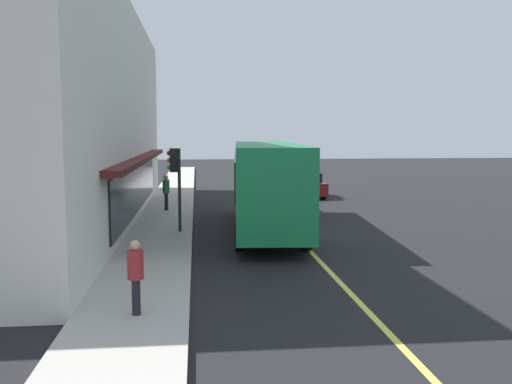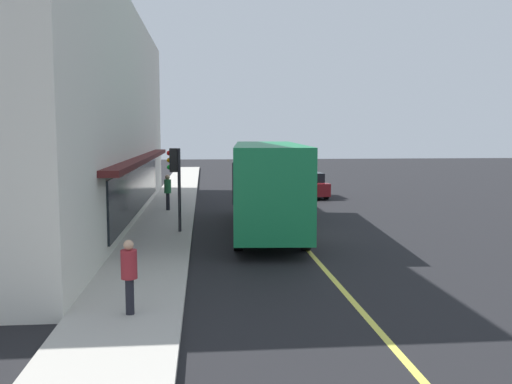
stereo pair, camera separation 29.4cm
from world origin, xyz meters
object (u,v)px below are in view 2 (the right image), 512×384
Objects in this scene: traffic_light at (175,170)px; bus at (268,182)px; car_maroon at (307,185)px; pedestrian_near_storefront at (168,189)px; pedestrian_mid_block at (129,270)px.

bus is at bearing -82.28° from traffic_light.
car_maroon is 2.52× the size of pedestrian_near_storefront.
traffic_light is 14.38m from car_maroon.
pedestrian_near_storefront reaches higher than car_maroon.
pedestrian_near_storefront is at bearing 37.96° from bus.
traffic_light is 0.73× the size of car_maroon.
bus is 11.11m from pedestrian_mid_block.
traffic_light is at bearing -2.78° from pedestrian_mid_block.
bus is 6.48× the size of pedestrian_near_storefront.
bus is 3.69m from traffic_light.
pedestrian_mid_block is 15.79m from pedestrian_near_storefront.
pedestrian_mid_block is (-9.80, 0.48, -1.44)m from traffic_light.
pedestrian_near_storefront is at bearing 6.41° from traffic_light.
car_maroon is at bearing -52.44° from pedestrian_near_storefront.
car_maroon is 10.20m from pedestrian_near_storefront.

